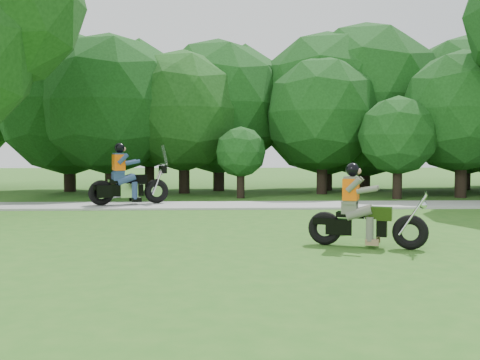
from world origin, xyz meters
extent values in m
plane|color=#2A611B|center=(0.00, 0.00, 0.00)|extent=(100.00, 100.00, 0.00)
cube|color=gray|center=(0.00, 8.00, 0.03)|extent=(60.00, 2.20, 0.06)
cylinder|color=black|center=(-6.68, 13.33, 0.90)|extent=(0.49, 0.49, 1.80)
sphere|color=#123911|center=(-6.68, 13.33, 3.71)|extent=(5.88, 5.88, 5.88)
cylinder|color=black|center=(4.50, 15.20, 0.90)|extent=(0.55, 0.55, 1.80)
sphere|color=#123911|center=(4.50, 15.20, 4.10)|extent=(7.07, 7.07, 7.07)
cylinder|color=black|center=(-5.23, 14.53, 0.90)|extent=(0.42, 0.42, 1.80)
sphere|color=#123911|center=(-5.23, 14.53, 3.23)|extent=(4.40, 4.40, 4.40)
cylinder|color=black|center=(-3.65, 13.45, 0.90)|extent=(0.46, 0.46, 1.80)
sphere|color=#184413|center=(-3.65, 13.45, 3.46)|extent=(5.11, 5.11, 5.11)
cylinder|color=black|center=(-2.19, 14.93, 0.90)|extent=(0.50, 0.50, 1.80)
sphere|color=#123911|center=(-2.19, 14.93, 3.76)|extent=(6.04, 6.04, 6.04)
cylinder|color=black|center=(-1.37, 10.98, 0.56)|extent=(0.30, 0.30, 1.12)
sphere|color=#123911|center=(-1.37, 10.98, 1.74)|extent=(1.92, 1.92, 1.92)
cylinder|color=black|center=(2.70, 15.00, 0.90)|extent=(0.53, 0.53, 1.80)
sphere|color=#123911|center=(2.70, 15.00, 3.92)|extent=(6.51, 6.51, 6.51)
cylinder|color=black|center=(4.44, 10.46, 0.70)|extent=(0.35, 0.35, 1.41)
sphere|color=#123911|center=(4.44, 10.46, 2.36)|extent=(2.94, 2.94, 2.94)
cylinder|color=black|center=(9.23, 15.25, 0.90)|extent=(0.52, 0.52, 1.80)
sphere|color=#123911|center=(9.23, 15.25, 3.90)|extent=(6.46, 6.46, 6.46)
cylinder|color=black|center=(2.09, 12.89, 0.89)|extent=(0.44, 0.44, 1.78)
sphere|color=#123911|center=(2.09, 12.89, 3.32)|extent=(4.75, 4.75, 4.75)
cylinder|color=black|center=(7.04, 10.90, 0.90)|extent=(0.43, 0.43, 1.80)
sphere|color=#123911|center=(7.04, 10.90, 3.30)|extent=(4.63, 4.63, 4.63)
cylinder|color=black|center=(-8.75, 14.70, 0.90)|extent=(0.52, 0.52, 1.80)
sphere|color=#123911|center=(-8.75, 14.70, 3.85)|extent=(6.32, 6.32, 6.32)
torus|color=black|center=(-0.22, 0.77, 0.31)|extent=(0.65, 0.40, 0.63)
torus|color=black|center=(1.20, 0.22, 0.31)|extent=(0.65, 0.40, 0.63)
cube|color=black|center=(0.32, 0.56, 0.36)|extent=(1.10, 0.60, 0.29)
cube|color=silver|center=(0.47, 0.50, 0.36)|extent=(0.51, 0.44, 0.36)
cube|color=black|center=(0.69, 0.42, 0.63)|extent=(0.53, 0.42, 0.23)
cube|color=black|center=(0.21, 0.60, 0.59)|extent=(0.54, 0.44, 0.09)
cylinder|color=silver|center=(1.24, 0.20, 0.63)|extent=(0.47, 0.21, 0.74)
cylinder|color=silver|center=(1.44, 0.12, 1.01)|extent=(0.24, 0.55, 0.03)
cube|color=#4E5545|center=(0.21, 0.60, 0.72)|extent=(0.37, 0.42, 0.22)
cube|color=#4E5545|center=(0.23, 0.60, 1.04)|extent=(0.35, 0.44, 0.50)
cube|color=#F65B04|center=(0.23, 0.60, 1.06)|extent=(0.39, 0.48, 0.39)
sphere|color=black|center=(0.25, 0.59, 1.42)|extent=(0.25, 0.25, 0.25)
torus|color=black|center=(-5.89, 7.79, 0.46)|extent=(0.83, 0.50, 0.80)
torus|color=black|center=(-4.23, 8.43, 0.46)|extent=(0.83, 0.50, 0.80)
cube|color=black|center=(-5.26, 8.03, 0.52)|extent=(1.29, 0.72, 0.37)
cube|color=silver|center=(-5.09, 8.10, 0.52)|extent=(0.65, 0.56, 0.46)
cube|color=black|center=(-4.83, 8.20, 0.86)|extent=(0.68, 0.54, 0.30)
cube|color=black|center=(-5.39, 7.98, 0.82)|extent=(0.69, 0.56, 0.11)
cylinder|color=silver|center=(-4.19, 8.44, 0.86)|extent=(0.44, 0.21, 1.03)
cylinder|color=silver|center=(-4.01, 8.51, 1.35)|extent=(0.30, 0.70, 0.04)
cube|color=black|center=(-5.74, 7.57, 0.52)|extent=(0.50, 0.30, 0.39)
cube|color=black|center=(-5.92, 8.04, 0.52)|extent=(0.50, 0.30, 0.39)
cube|color=navy|center=(-5.39, 7.98, 0.98)|extent=(0.48, 0.53, 0.27)
cube|color=navy|center=(-5.37, 7.99, 1.39)|extent=(0.45, 0.56, 0.64)
cube|color=#F65B04|center=(-5.37, 7.99, 1.41)|extent=(0.50, 0.61, 0.50)
sphere|color=black|center=(-5.34, 8.00, 1.87)|extent=(0.32, 0.32, 0.32)
camera|label=1|loc=(-2.21, -9.08, 1.74)|focal=40.00mm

